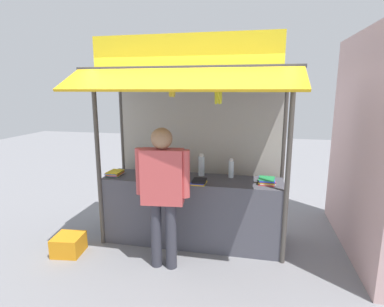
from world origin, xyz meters
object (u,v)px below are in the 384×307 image
at_px(vendor_person, 163,186).
at_px(magazine_stack_front_right, 156,180).
at_px(banana_bunch_inner_left, 218,97).
at_px(banana_bunch_inner_right, 172,92).
at_px(magazine_stack_right, 115,173).
at_px(water_bottle_far_left, 231,169).
at_px(plastic_crate, 69,244).
at_px(water_bottle_left, 155,166).
at_px(magazine_stack_front_left, 267,181).
at_px(water_bottle_center, 201,165).
at_px(magazine_stack_mid_left, 199,182).

bearing_deg(vendor_person, magazine_stack_front_right, 110.74).
relative_size(banana_bunch_inner_left, vendor_person, 0.18).
bearing_deg(banana_bunch_inner_right, magazine_stack_right, 160.67).
bearing_deg(vendor_person, magazine_stack_right, 139.27).
bearing_deg(water_bottle_far_left, plastic_crate, -158.16).
distance_m(water_bottle_left, magazine_stack_front_right, 0.31).
distance_m(water_bottle_left, magazine_stack_right, 0.58).
relative_size(magazine_stack_front_left, vendor_person, 0.15).
relative_size(magazine_stack_front_right, banana_bunch_inner_left, 1.00).
bearing_deg(water_bottle_center, water_bottle_far_left, -1.47).
bearing_deg(banana_bunch_inner_left, magazine_stack_right, 167.45).
distance_m(magazine_stack_mid_left, plastic_crate, 1.91).
xyz_separation_m(banana_bunch_inner_right, vendor_person, (-0.05, -0.29, -1.07)).
bearing_deg(plastic_crate, water_bottle_far_left, 21.84).
bearing_deg(magazine_stack_right, plastic_crate, -125.23).
bearing_deg(magazine_stack_right, magazine_stack_front_right, -13.42).
relative_size(water_bottle_center, plastic_crate, 0.89).
distance_m(water_bottle_far_left, magazine_stack_front_right, 1.04).
height_order(magazine_stack_mid_left, banana_bunch_inner_left, banana_bunch_inner_left).
bearing_deg(magazine_stack_front_right, water_bottle_center, 36.38).
relative_size(magazine_stack_right, banana_bunch_inner_left, 0.89).
relative_size(water_bottle_left, vendor_person, 0.16).
bearing_deg(magazine_stack_right, banana_bunch_inner_left, -12.55).
relative_size(magazine_stack_mid_left, vendor_person, 0.15).
bearing_deg(water_bottle_left, water_bottle_center, 10.86).
bearing_deg(magazine_stack_front_left, vendor_person, -150.81).
relative_size(water_bottle_left, banana_bunch_inner_left, 0.94).
height_order(magazine_stack_front_right, vendor_person, vendor_person).
bearing_deg(magazine_stack_front_right, banana_bunch_inner_right, -31.55).
height_order(banana_bunch_inner_left, vendor_person, banana_bunch_inner_left).
bearing_deg(water_bottle_far_left, magazine_stack_mid_left, -136.63).
relative_size(banana_bunch_inner_left, banana_bunch_inner_right, 1.34).
distance_m(banana_bunch_inner_left, banana_bunch_inner_right, 0.55).
relative_size(magazine_stack_mid_left, banana_bunch_inner_left, 0.83).
height_order(water_bottle_left, banana_bunch_inner_right, banana_bunch_inner_right).
bearing_deg(plastic_crate, magazine_stack_front_right, 21.72).
xyz_separation_m(magazine_stack_mid_left, banana_bunch_inner_right, (-0.29, -0.20, 1.15)).
xyz_separation_m(water_bottle_left, magazine_stack_right, (-0.56, -0.11, -0.10)).
distance_m(water_bottle_left, banana_bunch_inner_left, 1.43).
height_order(magazine_stack_right, magazine_stack_mid_left, magazine_stack_right).
xyz_separation_m(water_bottle_far_left, banana_bunch_inner_right, (-0.67, -0.56, 1.05)).
bearing_deg(water_bottle_far_left, water_bottle_center, 178.53).
bearing_deg(water_bottle_far_left, banana_bunch_inner_right, -140.13).
height_order(water_bottle_left, banana_bunch_inner_left, banana_bunch_inner_left).
distance_m(water_bottle_center, banana_bunch_inner_right, 1.20).
xyz_separation_m(magazine_stack_mid_left, vendor_person, (-0.34, -0.49, 0.07)).
height_order(water_bottle_center, banana_bunch_inner_left, banana_bunch_inner_left).
bearing_deg(magazine_stack_front_left, water_bottle_far_left, 159.48).
height_order(water_bottle_left, plastic_crate, water_bottle_left).
distance_m(magazine_stack_front_right, vendor_person, 0.53).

